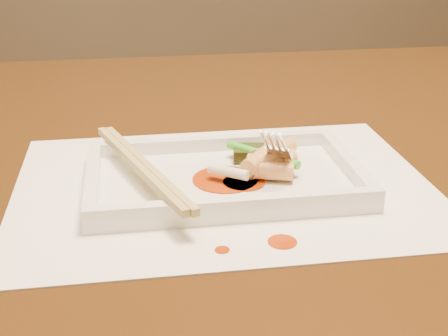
{
  "coord_description": "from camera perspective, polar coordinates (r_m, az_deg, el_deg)",
  "views": [
    {
      "loc": [
        -0.05,
        -0.64,
        1.01
      ],
      "look_at": [
        0.04,
        -0.1,
        0.77
      ],
      "focal_mm": 50.0,
      "sensor_mm": 36.0,
      "label": 1
    }
  ],
  "objects": [
    {
      "name": "rice_cake_6",
      "position": [
        0.61,
        4.76,
        0.56
      ],
      "size": [
        0.02,
        0.04,
        0.02
      ],
      "primitive_type": "cylinder",
      "rotation": [
        1.57,
        0.0,
        3.09
      ],
      "color": "#EEBD6F",
      "rests_on": "plate_base"
    },
    {
      "name": "plate_base",
      "position": [
        0.6,
        0.0,
        -1.22
      ],
      "size": [
        0.26,
        0.16,
        0.01
      ],
      "primitive_type": "cube",
      "color": "white",
      "rests_on": "placemat"
    },
    {
      "name": "plate_rim_near",
      "position": [
        0.53,
        1.22,
        -3.45
      ],
      "size": [
        0.26,
        0.01,
        0.01
      ],
      "primitive_type": "cube",
      "color": "white",
      "rests_on": "plate_base"
    },
    {
      "name": "chopstick_b",
      "position": [
        0.59,
        -7.15,
        0.23
      ],
      "size": [
        0.08,
        0.21,
        0.01
      ],
      "primitive_type": "cube",
      "rotation": [
        0.0,
        0.0,
        0.34
      ],
      "color": "tan",
      "rests_on": "plate_rim_near"
    },
    {
      "name": "rice_cake_2",
      "position": [
        0.6,
        3.17,
        0.75
      ],
      "size": [
        0.04,
        0.05,
        0.02
      ],
      "primitive_type": "cylinder",
      "rotation": [
        1.57,
        0.0,
        2.49
      ],
      "color": "#EEBD6F",
      "rests_on": "plate_base"
    },
    {
      "name": "rice_cake_1",
      "position": [
        0.64,
        4.6,
        1.49
      ],
      "size": [
        0.05,
        0.04,
        0.02
      ],
      "primitive_type": "cylinder",
      "rotation": [
        1.57,
        0.0,
        2.2
      ],
      "color": "#EEBD6F",
      "rests_on": "plate_base"
    },
    {
      "name": "rice_cake_0",
      "position": [
        0.6,
        4.07,
        0.33
      ],
      "size": [
        0.04,
        0.03,
        0.02
      ],
      "primitive_type": "cylinder",
      "rotation": [
        1.57,
        0.0,
        1.19
      ],
      "color": "#EEBD6F",
      "rests_on": "plate_base"
    },
    {
      "name": "scallion_green",
      "position": [
        0.62,
        3.55,
        1.22
      ],
      "size": [
        0.06,
        0.07,
        0.01
      ],
      "primitive_type": "cylinder",
      "rotation": [
        1.57,
        0.0,
        0.72
      ],
      "color": "green",
      "rests_on": "plate_base"
    },
    {
      "name": "plate_rim_right",
      "position": [
        0.63,
        11.27,
        0.44
      ],
      "size": [
        0.01,
        0.14,
        0.01
      ],
      "primitive_type": "cube",
      "color": "white",
      "rests_on": "plate_base"
    },
    {
      "name": "sauce_blob_0",
      "position": [
        0.59,
        1.84,
        -1.31
      ],
      "size": [
        0.04,
        0.04,
        0.0
      ],
      "primitive_type": "cylinder",
      "color": "#A22F04",
      "rests_on": "plate_base"
    },
    {
      "name": "rice_cake_3",
      "position": [
        0.59,
        4.07,
        -0.22
      ],
      "size": [
        0.05,
        0.03,
        0.02
      ],
      "primitive_type": "cylinder",
      "rotation": [
        1.57,
        0.0,
        1.29
      ],
      "color": "#EEBD6F",
      "rests_on": "plate_base"
    },
    {
      "name": "table",
      "position": [
        0.73,
        -4.07,
        -5.8
      ],
      "size": [
        1.4,
        0.9,
        0.75
      ],
      "color": "black",
      "rests_on": "ground"
    },
    {
      "name": "rice_cake_7",
      "position": [
        0.6,
        3.89,
        0.13
      ],
      "size": [
        0.04,
        0.03,
        0.02
      ],
      "primitive_type": "cylinder",
      "rotation": [
        1.57,
        0.0,
        2.03
      ],
      "color": "#EEBD6F",
      "rests_on": "plate_base"
    },
    {
      "name": "veg_piece",
      "position": [
        0.64,
        2.55,
        1.4
      ],
      "size": [
        0.04,
        0.03,
        0.01
      ],
      "primitive_type": "cube",
      "rotation": [
        0.0,
        0.0,
        -0.12
      ],
      "color": "black",
      "rests_on": "plate_base"
    },
    {
      "name": "placemat",
      "position": [
        0.6,
        0.0,
        -1.63
      ],
      "size": [
        0.4,
        0.3,
        0.0
      ],
      "primitive_type": "cube",
      "color": "white",
      "rests_on": "table"
    },
    {
      "name": "plate_rim_left",
      "position": [
        0.59,
        -11.93,
        -1.0
      ],
      "size": [
        0.01,
        0.14,
        0.01
      ],
      "primitive_type": "cube",
      "color": "white",
      "rests_on": "plate_base"
    },
    {
      "name": "plate_rim_far",
      "position": [
        0.67,
        -0.98,
        2.28
      ],
      "size": [
        0.26,
        0.01,
        0.01
      ],
      "primitive_type": "cube",
      "color": "white",
      "rests_on": "plate_base"
    },
    {
      "name": "rice_cake_4",
      "position": [
        0.62,
        4.13,
        0.82
      ],
      "size": [
        0.03,
        0.04,
        0.02
      ],
      "primitive_type": "cylinder",
      "rotation": [
        1.57,
        0.0,
        2.84
      ],
      "color": "#EEBD6F",
      "rests_on": "plate_base"
    },
    {
      "name": "chopstick_a",
      "position": [
        0.59,
        -7.93,
        0.18
      ],
      "size": [
        0.08,
        0.21,
        0.01
      ],
      "primitive_type": "cube",
      "rotation": [
        0.0,
        0.0,
        0.34
      ],
      "color": "tan",
      "rests_on": "plate_rim_near"
    },
    {
      "name": "sauce_splatter_b",
      "position": [
        0.5,
        -0.17,
        -7.49
      ],
      "size": [
        0.01,
        0.01,
        0.0
      ],
      "primitive_type": "cylinder",
      "color": "#A22F04",
      "rests_on": "placemat"
    },
    {
      "name": "rice_cake_5",
      "position": [
        0.6,
        4.71,
        0.75
      ],
      "size": [
        0.04,
        0.02,
        0.02
      ],
      "primitive_type": "cylinder",
      "rotation": [
        1.57,
        0.0,
        1.76
      ],
      "color": "#EEBD6F",
      "rests_on": "plate_base"
    },
    {
      "name": "sauce_splatter_a",
      "position": [
        0.51,
        5.36,
        -6.73
      ],
      "size": [
        0.02,
        0.02,
        0.0
      ],
      "primitive_type": "cylinder",
      "color": "#A22F04",
      "rests_on": "placemat"
    },
    {
      "name": "sauce_blob_1",
      "position": [
        0.59,
        0.12,
        -1.04
      ],
      "size": [
        0.06,
        0.06,
        0.0
      ],
      "primitive_type": "cylinder",
      "color": "#A22F04",
      "rests_on": "plate_base"
    },
    {
      "name": "fork",
      "position": [
        0.6,
        6.35,
        6.65
      ],
      "size": [
        0.09,
        0.1,
        0.14
      ],
      "primitive_type": null,
      "color": "silver",
      "rests_on": "plate_base"
    },
    {
      "name": "scallion_white",
      "position": [
        0.58,
        0.4,
        -0.35
      ],
      "size": [
        0.04,
        0.03,
        0.01
      ],
      "primitive_type": "cylinder",
      "rotation": [
        1.57,
        0.0,
        0.95
      ],
      "color": "#EAEACC",
      "rests_on": "plate_base"
    }
  ]
}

